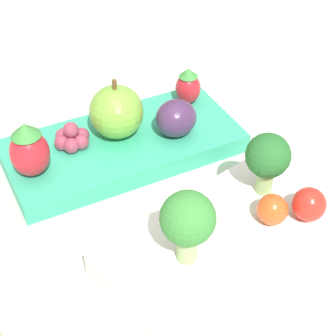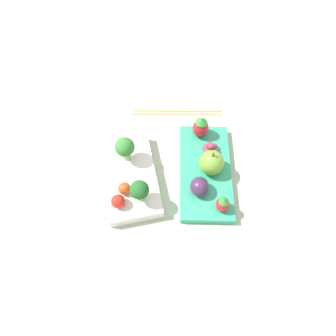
% 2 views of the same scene
% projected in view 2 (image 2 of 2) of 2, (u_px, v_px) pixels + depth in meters
% --- Properties ---
extents(ground_plane, '(4.00, 4.00, 0.00)m').
position_uv_depth(ground_plane, '(168.00, 177.00, 0.63)').
color(ground_plane, '#ADB7A3').
extents(bento_box_savoury, '(0.20, 0.12, 0.03)m').
position_uv_depth(bento_box_savoury, '(130.00, 179.00, 0.61)').
color(bento_box_savoury, white).
rests_on(bento_box_savoury, ground_plane).
extents(bento_box_fruit, '(0.23, 0.13, 0.02)m').
position_uv_depth(bento_box_fruit, '(205.00, 170.00, 0.62)').
color(bento_box_fruit, '#33A87F').
rests_on(bento_box_fruit, ground_plane).
extents(broccoli_floret_0, '(0.04, 0.04, 0.06)m').
position_uv_depth(broccoli_floret_0, '(125.00, 148.00, 0.58)').
color(broccoli_floret_0, '#93B770').
rests_on(broccoli_floret_0, bento_box_savoury).
extents(broccoli_floret_1, '(0.04, 0.04, 0.06)m').
position_uv_depth(broccoli_floret_1, '(139.00, 190.00, 0.54)').
color(broccoli_floret_1, '#93B770').
rests_on(broccoli_floret_1, bento_box_savoury).
extents(cherry_tomato_0, '(0.03, 0.03, 0.03)m').
position_uv_depth(cherry_tomato_0, '(118.00, 201.00, 0.56)').
color(cherry_tomato_0, red).
rests_on(cherry_tomato_0, bento_box_savoury).
extents(cherry_tomato_1, '(0.02, 0.02, 0.02)m').
position_uv_depth(cherry_tomato_1, '(124.00, 188.00, 0.57)').
color(cherry_tomato_1, '#DB4C1E').
rests_on(cherry_tomato_1, bento_box_savoury).
extents(apple, '(0.05, 0.05, 0.06)m').
position_uv_depth(apple, '(211.00, 163.00, 0.59)').
color(apple, '#70A838').
rests_on(apple, bento_box_fruit).
extents(strawberry_0, '(0.03, 0.03, 0.05)m').
position_uv_depth(strawberry_0, '(201.00, 127.00, 0.64)').
color(strawberry_0, red).
rests_on(strawberry_0, bento_box_fruit).
extents(strawberry_1, '(0.03, 0.03, 0.04)m').
position_uv_depth(strawberry_1, '(223.00, 204.00, 0.56)').
color(strawberry_1, red).
rests_on(strawberry_1, bento_box_fruit).
extents(plum, '(0.04, 0.04, 0.04)m').
position_uv_depth(plum, '(199.00, 187.00, 0.57)').
color(plum, '#42284C').
rests_on(plum, bento_box_fruit).
extents(grape_cluster, '(0.03, 0.03, 0.03)m').
position_uv_depth(grape_cluster, '(211.00, 149.00, 0.63)').
color(grape_cluster, '#93384C').
rests_on(grape_cluster, bento_box_fruit).
extents(chopsticks_pair, '(0.04, 0.21, 0.01)m').
position_uv_depth(chopsticks_pair, '(177.00, 112.00, 0.71)').
color(chopsticks_pair, tan).
rests_on(chopsticks_pair, ground_plane).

